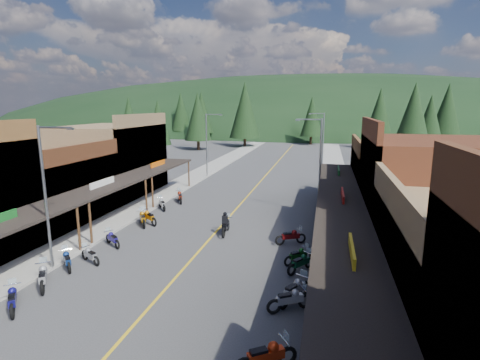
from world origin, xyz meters
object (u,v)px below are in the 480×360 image
Objects in this scene: pine_2 at (245,110)px; bike_west_11 at (180,196)px; pine_4 at (380,114)px; bike_west_8 at (143,218)px; bike_east_8 at (291,236)px; bike_east_6 at (301,262)px; bike_west_7 at (113,238)px; pine_10 at (198,116)px; bike_west_6 at (90,254)px; bike_east_7 at (298,255)px; shop_west_3 at (112,160)px; pine_5 at (447,110)px; streetlight_1 at (208,142)px; bike_east_3 at (266,355)px; bike_west_10 at (162,203)px; pine_8 at (158,122)px; bike_east_4 at (290,298)px; rider_on_bike at (226,225)px; bike_west_4 at (43,275)px; bike_east_5 at (294,289)px; bike_west_3 at (12,298)px; streetlight_2 at (318,162)px; pine_0 at (129,116)px; pine_1 at (201,112)px; bike_west_5 at (67,259)px; pedestrian_east_a at (334,247)px; shop_east_2 at (428,196)px; pine_11 at (413,118)px; shop_east_3 at (398,182)px; pine_3 at (312,116)px; bike_west_9 at (149,216)px; pine_9 at (430,121)px; streetlight_0 at (47,192)px; pedestrian_east_b at (332,186)px; streetlight_3 at (322,139)px; pine_7 at (181,112)px; shop_west_2 at (45,190)px.

pine_2 is 49.36m from bike_west_11.
bike_west_8 is at bearing -112.44° from pine_4.
bike_east_6 is at bearing -13.80° from bike_east_8.
bike_west_11 reaches higher than bike_west_7.
pine_10 is 5.59× the size of bike_east_8.
pine_10 is 56.51m from bike_west_6.
bike_west_8 reaches higher than bike_east_7.
pine_5 is at bearing 51.79° from shop_west_3.
pine_5 is (40.95, 50.00, 3.53)m from streetlight_1.
shop_west_3 is 4.76× the size of bike_east_3.
bike_west_10 is 0.96× the size of bike_east_8.
bike_east_4 is (28.24, -47.36, -5.36)m from pine_8.
streetlight_1 is at bearing 107.18° from rider_on_bike.
pine_10 is 59.47m from bike_west_4.
bike_east_5 is at bearing -30.31° from bike_west_4.
rider_on_bike is (7.77, -20.20, -3.77)m from streetlight_1.
bike_west_3 reaches higher than bike_west_6.
bike_west_8 is (0.19, 10.17, -0.02)m from bike_west_4.
pine_10 is (-24.95, 42.00, 2.32)m from streetlight_2.
pine_0 is 17.90m from pine_1.
bike_west_5 is (-24.33, -65.75, -6.66)m from pine_4.
bike_west_10 is 16.83m from pedestrian_east_a.
bike_west_3 is at bearing -148.93° from shop_east_2.
pine_11 is 39.03m from bike_west_11.
shop_east_3 is 5.25× the size of bike_east_8.
pine_10 is 5.99× the size of bike_east_7.
pine_3 is at bearing 36.97° from bike_west_5.
bike_west_9 reaches higher than bike_west_5.
pine_9 reaches higher than streetlight_2.
pedestrian_east_a reaches higher than bike_east_7.
bike_west_4 is at bearing -161.15° from bike_west_6.
bike_west_4 is (0.92, -1.93, -3.81)m from streetlight_0.
bike_west_3 is at bearing -72.06° from pine_8.
bike_west_9 is 18.11m from bike_east_3.
bike_east_3 is 12.27m from bike_east_8.
bike_west_10 is 1.03× the size of bike_east_7.
pine_10 is at bearing -157.07° from pine_5.
pine_10 reaches higher than bike_west_9.
rider_on_bike is (40.82, -60.20, -5.80)m from pine_0.
streetlight_1 is at bearing 90.00° from streetlight_0.
pedestrian_east_a is at bearing 74.57° from bike_east_6.
bike_east_6 is 19.09m from pedestrian_east_b.
pine_1 reaches higher than bike_east_6.
streetlight_3 is 0.64× the size of pine_7.
pine_1 is at bearing 102.64° from streetlight_0.
pine_10 is 6.43× the size of pedestrian_east_a.
pine_7 is at bearing 118.30° from pine_10.
pine_1 reaches higher than pine_9.
shop_west_2 reaches higher than bike_west_9.
bike_west_4 is 27.73m from pedestrian_east_b.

